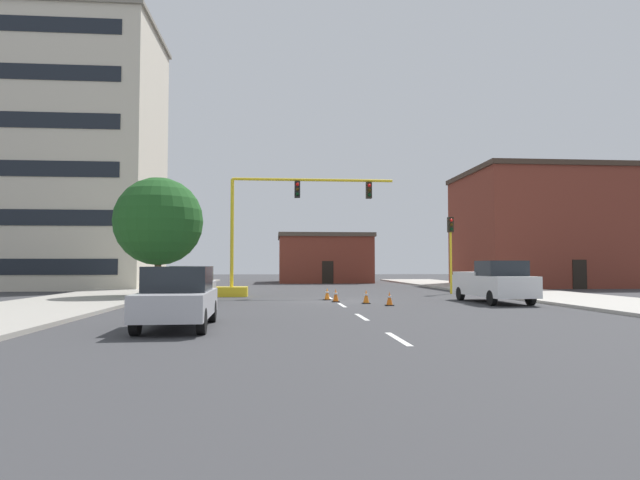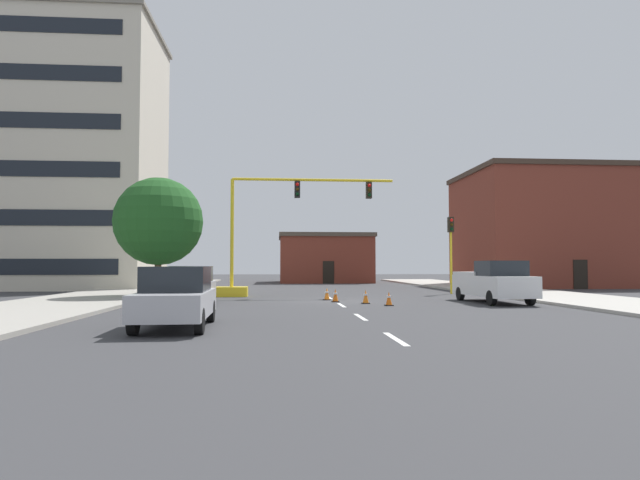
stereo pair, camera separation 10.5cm
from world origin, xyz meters
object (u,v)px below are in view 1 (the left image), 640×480
at_px(traffic_light_pole_right, 451,237).
at_px(traffic_cone_roadside_b, 327,294).
at_px(traffic_cone_roadside_a, 366,297).
at_px(traffic_cone_roadside_c, 389,299).
at_px(tree_left_near, 159,221).
at_px(traffic_cone_roadside_d, 336,295).
at_px(pickup_truck_white, 494,282).
at_px(sedan_silver_near_left, 192,285).
at_px(sedan_silver_mid_left, 178,297).
at_px(traffic_signal_gantry, 256,256).

bearing_deg(traffic_light_pole_right, traffic_cone_roadside_b, -147.22).
height_order(traffic_cone_roadside_a, traffic_cone_roadside_c, traffic_cone_roadside_a).
relative_size(tree_left_near, traffic_cone_roadside_b, 10.37).
bearing_deg(tree_left_near, traffic_light_pole_right, 8.88).
xyz_separation_m(traffic_cone_roadside_a, traffic_cone_roadside_b, (-1.56, 2.69, -0.01)).
distance_m(traffic_cone_roadside_a, traffic_cone_roadside_d, 1.78).
bearing_deg(pickup_truck_white, traffic_cone_roadside_b, 161.07).
bearing_deg(sedan_silver_near_left, tree_left_near, 115.64).
xyz_separation_m(traffic_light_pole_right, pickup_truck_white, (-0.59, -7.98, -2.55)).
bearing_deg(traffic_light_pole_right, sedan_silver_near_left, -150.32).
bearing_deg(traffic_cone_roadside_a, traffic_cone_roadside_d, 135.98).
xyz_separation_m(traffic_cone_roadside_b, traffic_cone_roadside_c, (2.37, -4.04, -0.01)).
bearing_deg(traffic_cone_roadside_b, sedan_silver_near_left, -154.66).
relative_size(sedan_silver_near_left, traffic_cone_roadside_c, 7.42).
bearing_deg(pickup_truck_white, sedan_silver_mid_left, -144.83).
bearing_deg(traffic_cone_roadside_c, tree_left_near, 149.74).
height_order(traffic_cone_roadside_b, traffic_cone_roadside_d, traffic_cone_roadside_d).
xyz_separation_m(pickup_truck_white, traffic_cone_roadside_a, (-6.14, -0.05, -0.66)).
distance_m(sedan_silver_near_left, traffic_cone_roadside_b, 7.06).
relative_size(sedan_silver_mid_left, traffic_cone_roadside_b, 7.14).
bearing_deg(traffic_cone_roadside_c, traffic_cone_roadside_a, 120.96).
relative_size(pickup_truck_white, traffic_cone_roadside_d, 8.55).
xyz_separation_m(pickup_truck_white, traffic_cone_roadside_d, (-7.42, 1.18, -0.66)).
xyz_separation_m(sedan_silver_near_left, traffic_cone_roadside_a, (7.92, 0.32, -0.57)).
bearing_deg(sedan_silver_near_left, pickup_truck_white, 1.51).
distance_m(sedan_silver_near_left, traffic_cone_roadside_d, 6.84).
height_order(traffic_signal_gantry, pickup_truck_white, traffic_signal_gantry).
distance_m(traffic_light_pole_right, sedan_silver_near_left, 17.07).
distance_m(traffic_light_pole_right, traffic_cone_roadside_b, 10.37).
bearing_deg(tree_left_near, sedan_silver_mid_left, -75.77).
relative_size(tree_left_near, sedan_silver_near_left, 1.45).
bearing_deg(sedan_silver_mid_left, traffic_signal_gantry, 83.96).
bearing_deg(traffic_cone_roadside_b, traffic_cone_roadside_c, -59.62).
bearing_deg(sedan_silver_mid_left, pickup_truck_white, 35.17).
relative_size(traffic_cone_roadside_a, traffic_cone_roadside_d, 1.02).
distance_m(traffic_cone_roadside_a, traffic_cone_roadside_c, 1.57).
bearing_deg(tree_left_near, traffic_cone_roadside_b, -16.17).
bearing_deg(traffic_cone_roadside_d, traffic_cone_roadside_b, 100.89).
bearing_deg(sedan_silver_near_left, traffic_cone_roadside_b, 25.34).
height_order(tree_left_near, traffic_cone_roadside_b, tree_left_near).
distance_m(tree_left_near, sedan_silver_near_left, 7.07).
bearing_deg(tree_left_near, sedan_silver_near_left, -64.36).
bearing_deg(traffic_cone_roadside_b, traffic_cone_roadside_a, -59.91).
bearing_deg(traffic_light_pole_right, sedan_silver_mid_left, -128.50).
xyz_separation_m(tree_left_near, pickup_truck_white, (16.76, -5.27, -3.21)).
distance_m(pickup_truck_white, traffic_cone_roadside_b, 8.16).
height_order(traffic_cone_roadside_a, traffic_cone_roadside_b, traffic_cone_roadside_a).
relative_size(sedan_silver_near_left, traffic_cone_roadside_a, 7.03).
bearing_deg(traffic_light_pole_right, traffic_signal_gantry, -171.55).
distance_m(traffic_cone_roadside_b, traffic_cone_roadside_c, 4.69).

